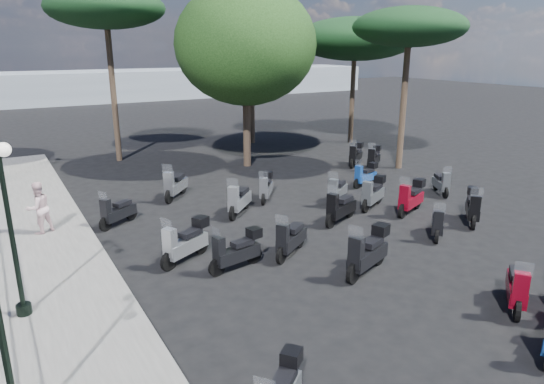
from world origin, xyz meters
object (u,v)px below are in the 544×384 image
scooter_17 (266,188)px  pine_1 (355,39)px  pine_0 (251,33)px  pine_3 (409,28)px  scooter_4 (186,243)px  scooter_9 (290,239)px  scooter_20 (517,289)px  scooter_26 (473,208)px  scooter_28 (441,184)px  scooter_30 (356,155)px  scooter_16 (337,191)px  pedestrian_far (39,208)px  scooter_15 (340,209)px  scooter_23 (365,175)px  broadleaf_tree (246,45)px  scooter_27 (411,198)px  lamp_post_1 (9,216)px  scooter_8 (368,253)px  scooter_5 (117,212)px  scooter_10 (239,201)px  scooter_21 (438,224)px  scooter_11 (175,186)px  scooter_3 (236,251)px  scooter_22 (373,194)px  scooter_29 (374,158)px  pine_2 (106,9)px

scooter_17 → pine_1: (9.95, 7.34, 5.39)m
pine_0 → pine_3: pine_0 is taller
scooter_4 → scooter_9: (2.57, -1.08, -0.06)m
scooter_20 → scooter_26: (3.69, 4.01, 0.05)m
pine_1 → pine_3: bearing=-108.9°
scooter_28 → scooter_30: (0.20, 5.32, 0.08)m
scooter_16 → pedestrian_far: bearing=45.0°
scooter_15 → scooter_23: 4.59m
scooter_26 → broadleaf_tree: 12.04m
scooter_27 → scooter_9: bearing=77.7°
scooter_9 → lamp_post_1: bearing=56.4°
scooter_8 → pine_3: pine_3 is taller
scooter_27 → broadleaf_tree: size_ratio=0.20×
scooter_23 → scooter_26: 5.05m
broadleaf_tree → scooter_8: bearing=-103.1°
scooter_28 → scooter_27: bearing=50.9°
scooter_5 → pine_0: 15.48m
scooter_16 → pine_0: size_ratio=0.20×
scooter_10 → scooter_21: bearing=177.3°
scooter_8 → scooter_20: bearing=-171.5°
scooter_11 → scooter_20: scooter_11 is taller
scooter_27 → scooter_3: bearing=75.7°
scooter_4 → scooter_20: size_ratio=1.17×
lamp_post_1 → scooter_30: size_ratio=2.61×
scooter_4 → scooter_15: size_ratio=0.98×
scooter_5 → scooter_28: scooter_5 is taller
pedestrian_far → scooter_3: (4.05, -4.87, -0.44)m
scooter_8 → pine_1: 18.32m
scooter_28 → scooter_5: bearing=16.6°
lamp_post_1 → pine_0: size_ratio=0.53×
scooter_22 → scooter_30: size_ratio=1.10×
scooter_20 → scooter_11: bearing=-19.7°
scooter_29 → scooter_5: bearing=61.2°
scooter_16 → scooter_23: size_ratio=0.97×
scooter_16 → pine_2: pine_2 is taller
scooter_20 → scooter_29: scooter_29 is taller
scooter_15 → scooter_20: bearing=156.9°
scooter_22 → pine_2: 14.96m
scooter_10 → pine_3: 11.24m
scooter_9 → scooter_16: bearing=-85.8°
scooter_30 → scooter_4: bearing=83.2°
scooter_22 → scooter_30: scooter_22 is taller
broadleaf_tree → pine_0: bearing=59.4°
scooter_4 → scooter_11: (1.64, 5.44, -0.02)m
scooter_17 → scooter_23: bearing=-146.2°
scooter_23 → scooter_16: bearing=102.7°
scooter_8 → scooter_28: (6.99, 3.78, -0.13)m
scooter_3 → scooter_17: (3.52, 4.66, -0.01)m
scooter_15 → scooter_26: (3.67, -2.15, 0.03)m
scooter_11 → scooter_16: scooter_11 is taller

